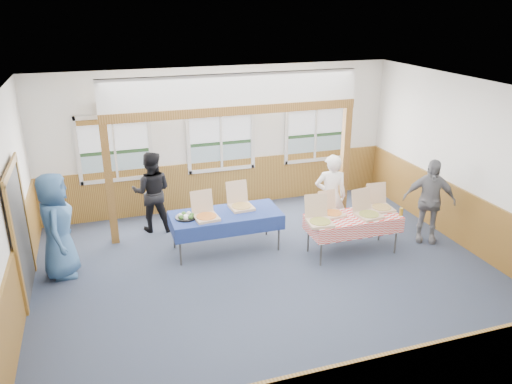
% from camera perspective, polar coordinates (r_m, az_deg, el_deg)
% --- Properties ---
extents(floor, '(8.00, 8.00, 0.00)m').
position_cam_1_polar(floor, '(8.77, 1.90, -9.89)').
color(floor, '#292F42').
rests_on(floor, ground).
extents(ceiling, '(8.00, 8.00, 0.00)m').
position_cam_1_polar(ceiling, '(7.63, 2.19, 11.19)').
color(ceiling, white).
rests_on(ceiling, wall_back).
extents(wall_back, '(8.00, 0.00, 8.00)m').
position_cam_1_polar(wall_back, '(11.25, -4.08, 6.05)').
color(wall_back, silver).
rests_on(wall_back, floor).
extents(wall_front, '(8.00, 0.00, 8.00)m').
position_cam_1_polar(wall_front, '(5.28, 15.46, -13.27)').
color(wall_front, silver).
rests_on(wall_front, floor).
extents(wall_left, '(0.00, 8.00, 8.00)m').
position_cam_1_polar(wall_left, '(7.76, -27.01, -3.38)').
color(wall_left, silver).
rests_on(wall_left, floor).
extents(wall_right, '(0.00, 8.00, 8.00)m').
position_cam_1_polar(wall_right, '(10.09, 23.95, 2.46)').
color(wall_right, silver).
rests_on(wall_right, floor).
extents(wainscot_back, '(7.98, 0.05, 1.10)m').
position_cam_1_polar(wainscot_back, '(11.55, -3.92, 0.98)').
color(wainscot_back, brown).
rests_on(wainscot_back, floor).
extents(wainscot_left, '(0.05, 6.98, 1.10)m').
position_cam_1_polar(wainscot_left, '(8.21, -25.62, -10.07)').
color(wainscot_left, brown).
rests_on(wainscot_left, floor).
extents(wainscot_right, '(0.05, 6.98, 1.10)m').
position_cam_1_polar(wainscot_right, '(10.42, 23.00, -3.02)').
color(wainscot_right, brown).
rests_on(wainscot_right, floor).
extents(cased_opening, '(0.06, 1.30, 2.10)m').
position_cam_1_polar(cased_opening, '(8.78, -25.41, -4.30)').
color(cased_opening, '#363636').
rests_on(cased_opening, wall_left).
extents(window_left, '(1.56, 0.10, 1.46)m').
position_cam_1_polar(window_left, '(10.89, -15.89, 5.21)').
color(window_left, silver).
rests_on(window_left, wall_back).
extents(window_mid, '(1.56, 0.10, 1.46)m').
position_cam_1_polar(window_mid, '(11.19, -4.04, 6.39)').
color(window_mid, silver).
rests_on(window_mid, wall_back).
extents(window_right, '(1.56, 0.10, 1.46)m').
position_cam_1_polar(window_right, '(11.94, 6.81, 7.23)').
color(window_right, silver).
rests_on(window_right, wall_back).
extents(post_left, '(0.15, 0.15, 2.40)m').
position_cam_1_polar(post_left, '(9.92, -16.41, 0.71)').
color(post_left, brown).
rests_on(post_left, floor).
extents(post_right, '(0.15, 0.15, 2.40)m').
position_cam_1_polar(post_right, '(11.15, 10.10, 3.50)').
color(post_right, brown).
rests_on(post_right, floor).
extents(cross_beam, '(5.15, 0.18, 0.18)m').
position_cam_1_polar(cross_beam, '(9.92, -2.49, 9.32)').
color(cross_beam, brown).
rests_on(cross_beam, post_left).
extents(table_left, '(2.22, 1.36, 0.76)m').
position_cam_1_polar(table_left, '(9.44, -3.50, -2.71)').
color(table_left, '#363636').
rests_on(table_left, floor).
extents(table_right, '(1.75, 0.81, 0.76)m').
position_cam_1_polar(table_right, '(9.48, 11.06, -3.04)').
color(table_right, '#363636').
rests_on(table_right, floor).
extents(pizza_box_a, '(0.47, 0.55, 0.46)m').
position_cam_1_polar(pizza_box_a, '(9.22, -5.78, -2.59)').
color(pizza_box_a, tan).
rests_on(pizza_box_a, table_left).
extents(pizza_box_b, '(0.46, 0.55, 0.47)m').
position_cam_1_polar(pizza_box_b, '(9.62, -1.76, -1.42)').
color(pizza_box_b, tan).
rests_on(pizza_box_b, table_left).
extents(pizza_box_c, '(0.48, 0.56, 0.47)m').
position_cam_1_polar(pizza_box_c, '(9.03, 7.25, -3.16)').
color(pizza_box_c, tan).
rests_on(pizza_box_c, table_right).
extents(pizza_box_d, '(0.43, 0.50, 0.41)m').
position_cam_1_polar(pizza_box_d, '(9.43, 8.67, -2.19)').
color(pizza_box_d, tan).
rests_on(pizza_box_d, table_right).
extents(pizza_box_e, '(0.49, 0.57, 0.46)m').
position_cam_1_polar(pizza_box_e, '(9.49, 12.63, -2.30)').
color(pizza_box_e, tan).
rests_on(pizza_box_e, table_right).
extents(pizza_box_f, '(0.44, 0.52, 0.45)m').
position_cam_1_polar(pizza_box_f, '(9.86, 14.05, -1.52)').
color(pizza_box_f, tan).
rests_on(pizza_box_f, table_right).
extents(veggie_tray, '(0.40, 0.40, 0.09)m').
position_cam_1_polar(veggie_tray, '(9.27, -8.00, -2.80)').
color(veggie_tray, black).
rests_on(veggie_tray, table_left).
extents(drink_glass, '(0.07, 0.07, 0.15)m').
position_cam_1_polar(drink_glass, '(9.66, 16.26, -2.17)').
color(drink_glass, olive).
rests_on(drink_glass, table_right).
extents(woman_white, '(0.73, 0.58, 1.74)m').
position_cam_1_polar(woman_white, '(9.98, 8.51, -0.54)').
color(woman_white, white).
rests_on(woman_white, floor).
extents(woman_black, '(0.95, 0.81, 1.69)m').
position_cam_1_polar(woman_black, '(10.42, -11.81, 0.03)').
color(woman_black, black).
rests_on(woman_black, floor).
extents(man_blue, '(0.64, 0.95, 1.88)m').
position_cam_1_polar(man_blue, '(9.11, -21.82, -3.60)').
color(man_blue, '#375D8B').
rests_on(man_blue, floor).
extents(person_grey, '(1.07, 0.86, 1.70)m').
position_cam_1_polar(person_grey, '(10.31, 19.16, -0.95)').
color(person_grey, slate).
rests_on(person_grey, floor).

